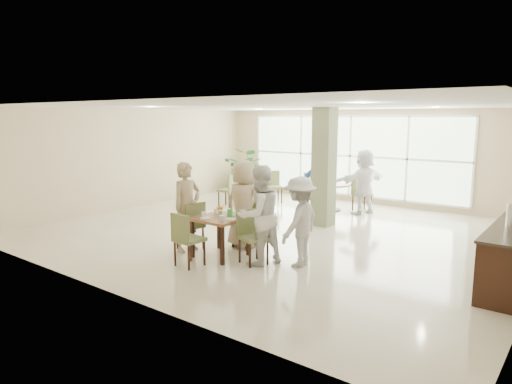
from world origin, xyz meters
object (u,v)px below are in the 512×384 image
Objects in this scene: teen_far at (244,204)px; adult_b at (364,182)px; potted_plant at (246,170)px; main_table at (220,222)px; teen_left at (187,207)px; adult_a at (315,186)px; adult_standing at (320,174)px; teen_standing at (300,222)px; round_table_right at (330,189)px; round_table_left at (248,183)px; teen_right at (259,215)px.

teen_far is 4.48m from adult_b.
teen_far reaches higher than potted_plant.
teen_left is (-0.77, -0.09, 0.22)m from main_table.
teen_far reaches higher than adult_a.
potted_plant is at bearing -3.51° from adult_standing.
teen_far is 3.43m from adult_a.
teen_standing is 4.85m from adult_b.
round_table_right is 0.65× the size of teen_far.
round_table_left is 1.04× the size of round_table_right.
teen_standing is at bearing 137.73° from teen_right.
potted_plant is (-4.15, 5.99, 0.12)m from main_table.
adult_a reaches higher than main_table.
round_table_left is at bearing -121.62° from teen_right.
teen_left is 0.99× the size of adult_standing.
round_table_right is 3.82m from potted_plant.
potted_plant reaches higher than round_table_right.
adult_b reaches higher than round_table_left.
round_table_right is at bearing 10.02° from round_table_left.
potted_plant is at bearing -52.94° from teen_far.
adult_b is (0.51, 5.19, 0.22)m from main_table.
round_table_left is 0.75× the size of teen_standing.
round_table_left is 0.68× the size of teen_far.
teen_left reaches higher than main_table.
adult_b is (-0.94, 4.75, 0.08)m from teen_standing.
potted_plant is 4.18m from adult_a.
round_table_left is at bearing -49.68° from potted_plant.
teen_far reaches higher than teen_left.
teen_standing is 1.01× the size of adult_a.
round_table_right is (2.56, 0.45, -0.01)m from round_table_left.
teen_standing is (0.61, 0.35, -0.09)m from teen_right.
adult_a is 0.90× the size of adult_standing.
round_table_right is at bearing 2.29° from teen_left.
adult_b is at bearing -158.12° from teen_right.
potted_plant is at bearing 166.33° from round_table_right.
round_table_right is 4.37m from teen_far.
teen_standing is at bearing 32.62° from adult_b.
adult_standing is at bearing -91.39° from adult_b.
teen_left reaches higher than round_table_right.
teen_left is at bearing -64.78° from round_table_left.
adult_a is (-1.22, 4.07, -0.10)m from teen_right.
adult_standing is at bearing 133.46° from round_table_right.
teen_far is 1.01× the size of adult_b.
teen_right is at bearing 142.01° from teen_far.
adult_a reaches higher than potted_plant.
teen_right is 6.19m from adult_standing.
teen_standing is 4.15m from adult_a.
adult_a is at bearing -145.02° from teen_right.
teen_left is 4.27m from adult_a.
potted_plant is at bearing 158.04° from adult_a.
teen_standing reaches higher than potted_plant.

